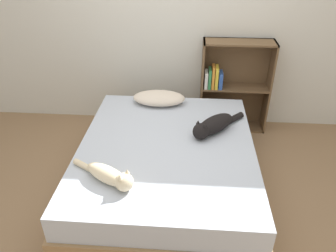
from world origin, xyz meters
TOP-DOWN VIEW (x-y plane):
  - ground_plane at (0.00, 0.00)m, footprint 8.00×8.00m
  - wall_back at (0.00, 1.28)m, footprint 8.00×0.06m
  - bed at (0.00, 0.00)m, footprint 1.54×1.86m
  - pillow at (-0.14, 0.75)m, footprint 0.54×0.30m
  - cat_light at (-0.37, -0.51)m, footprint 0.52×0.35m
  - cat_dark at (0.40, 0.22)m, footprint 0.50×0.50m
  - bookshelf at (0.65, 1.15)m, footprint 0.76×0.26m

SIDE VIEW (x-z plane):
  - ground_plane at x=0.00m, z-range 0.00..0.00m
  - bed at x=0.00m, z-range 0.00..0.47m
  - cat_light at x=-0.37m, z-range 0.45..0.61m
  - pillow at x=-0.14m, z-range 0.47..0.60m
  - bookshelf at x=0.65m, z-range 0.01..1.06m
  - cat_dark at x=0.40m, z-range 0.46..0.63m
  - wall_back at x=0.00m, z-range 0.00..2.50m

